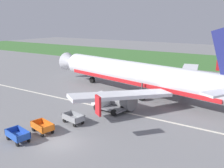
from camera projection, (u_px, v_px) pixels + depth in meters
The scene contains 8 objects.
ground_plane at pixel (60, 143), 23.87m from camera, with size 220.00×220.00×0.00m, color slate.
grass_strip at pixel (205, 61), 70.78m from camera, with size 220.00×28.00×0.06m, color #3D7033.
apron_stripe at pixel (117, 111), 32.29m from camera, with size 120.00×0.36×0.01m, color silver.
airplane at pixel (143, 76), 38.16m from camera, with size 37.51×30.29×11.34m.
baggage_cart_nearest at pixel (18, 135), 24.07m from camera, with size 3.63×1.83×1.07m.
baggage_cart_second_in_row at pixel (42, 127), 25.95m from camera, with size 3.63×1.93×1.07m.
baggage_cart_third_in_row at pixel (73, 118), 28.24m from camera, with size 3.63×1.86×1.07m.
service_truck_beside_carts at pixel (104, 102), 32.37m from camera, with size 4.59×2.48×2.10m.
Camera 1 is at (15.87, -15.68, 11.27)m, focal length 40.48 mm.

